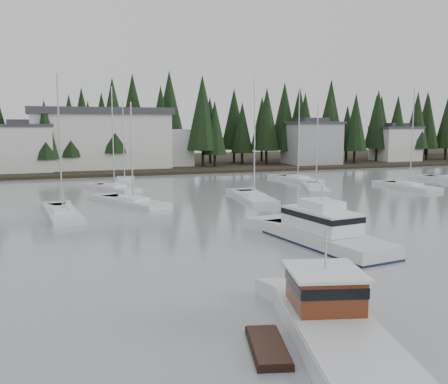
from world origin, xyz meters
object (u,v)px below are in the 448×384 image
at_px(sailboat_3, 410,188).
at_px(sailboat_5, 254,199).
at_px(cabin_cruiser_center, 324,235).
at_px(harbor_inn, 113,139).
at_px(runabout_1, 323,207).
at_px(house_east_a, 312,142).
at_px(sailboat_7, 316,190).
at_px(sailboat_11, 114,189).
at_px(sailboat_12, 125,183).
at_px(sailboat_9, 298,180).
at_px(sailboat_1, 63,216).
at_px(lobster_boat_brown, 332,329).
at_px(sailboat_8, 133,204).
at_px(house_east_b, 396,143).
at_px(house_west, 24,147).

xyz_separation_m(sailboat_3, sailboat_5, (-23.42, -2.45, -0.00)).
relative_size(cabin_cruiser_center, sailboat_3, 0.86).
relative_size(harbor_inn, runabout_1, 4.29).
xyz_separation_m(house_east_a, sailboat_3, (-5.01, -35.62, -4.83)).
bearing_deg(harbor_inn, house_east_a, -6.36).
bearing_deg(sailboat_7, sailboat_3, -78.67).
xyz_separation_m(house_east_a, sailboat_5, (-28.43, -38.07, -4.84)).
bearing_deg(sailboat_7, sailboat_11, 93.84).
bearing_deg(sailboat_3, cabin_cruiser_center, 129.24).
bearing_deg(house_east_a, harbor_inn, 173.64).
bearing_deg(sailboat_5, sailboat_12, 37.18).
xyz_separation_m(cabin_cruiser_center, sailboat_7, (14.37, 26.35, -0.67)).
bearing_deg(sailboat_9, sailboat_1, 110.79).
distance_m(lobster_boat_brown, sailboat_8, 36.65).
relative_size(lobster_boat_brown, sailboat_12, 0.84).
distance_m(house_east_b, sailboat_3, 46.52).
bearing_deg(sailboat_12, house_east_a, -57.15).
xyz_separation_m(harbor_inn, sailboat_5, (10.53, -42.42, -5.71)).
height_order(harbor_inn, sailboat_12, sailboat_12).
height_order(lobster_boat_brown, sailboat_12, sailboat_12).
xyz_separation_m(cabin_cruiser_center, sailboat_8, (-9.85, 22.50, -0.67)).
distance_m(sailboat_1, sailboat_9, 39.28).
height_order(house_east_b, cabin_cruiser_center, house_east_b).
bearing_deg(house_east_b, lobster_boat_brown, -129.38).
height_order(house_west, sailboat_1, sailboat_1).
height_order(house_west, sailboat_8, sailboat_8).
bearing_deg(sailboat_11, house_east_a, -85.94).
relative_size(harbor_inn, sailboat_7, 2.52).
distance_m(house_west, sailboat_11, 28.52).
height_order(sailboat_1, sailboat_8, sailboat_1).
bearing_deg(house_west, sailboat_12, -53.17).
bearing_deg(sailboat_11, sailboat_3, -132.56).
bearing_deg(sailboat_12, cabin_cruiser_center, -160.13).
bearing_deg(sailboat_8, house_west, -7.33).
bearing_deg(lobster_boat_brown, sailboat_8, 17.48).
xyz_separation_m(cabin_cruiser_center, sailboat_9, (17.18, 36.77, -0.64)).
height_order(house_west, harbor_inn, harbor_inn).
xyz_separation_m(sailboat_3, sailboat_7, (-12.65, 2.56, -0.02)).
bearing_deg(sailboat_8, cabin_cruiser_center, 178.56).
xyz_separation_m(sailboat_1, sailboat_3, (44.10, 6.23, 0.00)).
distance_m(sailboat_5, sailboat_7, 11.88).
bearing_deg(house_east_b, sailboat_9, -146.22).
bearing_deg(cabin_cruiser_center, sailboat_12, 2.99).
bearing_deg(sailboat_1, sailboat_9, -65.77).
height_order(house_east_b, sailboat_9, sailboat_9).
bearing_deg(sailboat_7, house_east_b, -25.76).
relative_size(house_east_a, cabin_cruiser_center, 0.91).
distance_m(cabin_cruiser_center, sailboat_8, 24.57).
relative_size(harbor_inn, sailboat_1, 2.19).
xyz_separation_m(house_east_a, runabout_1, (-24.13, -45.84, -4.77)).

